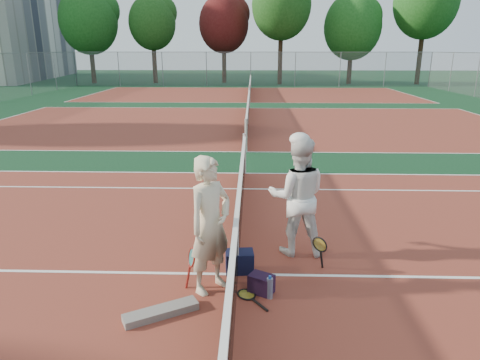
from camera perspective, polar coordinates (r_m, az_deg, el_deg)
name	(u,v)px	position (r m, az deg, el deg)	size (l,w,h in m)	color
ground	(237,275)	(6.60, -0.38, -12.49)	(130.00, 130.00, 0.00)	black
court_main	(237,274)	(6.59, -0.38, -12.47)	(23.77, 10.97, 0.01)	maroon
court_far_a	(248,124)	(19.51, 1.06, 7.47)	(23.77, 10.97, 0.01)	maroon
court_far_b	(250,94)	(32.89, 1.35, 11.39)	(23.77, 10.97, 0.01)	maroon
net_main	(237,244)	(6.36, -0.39, -8.49)	(0.10, 10.98, 1.02)	black
net_far_a	(248,113)	(19.43, 1.07, 8.95)	(0.10, 10.98, 1.02)	black
net_far_b	(250,87)	(32.85, 1.36, 12.27)	(0.10, 10.98, 1.02)	black
fence_back	(251,69)	(39.77, 1.44, 14.54)	(32.00, 0.06, 3.00)	slate
player_a	(210,225)	(5.84, -3.99, -6.04)	(0.70, 0.46, 1.93)	beige
player_b	(297,196)	(6.95, 7.66, -2.19)	(0.95, 0.74, 1.96)	white
racket_red	(192,268)	(6.19, -6.43, -11.58)	(0.15, 0.27, 0.59)	maroon
racket_black_held	(319,254)	(6.65, 10.52, -9.71)	(0.22, 0.27, 0.58)	black
racket_spare	(246,295)	(6.10, 0.86, -15.03)	(0.60, 0.27, 0.03)	black
sports_bag_navy	(240,262)	(6.60, -0.05, -10.83)	(0.42, 0.29, 0.33)	black
sports_bag_purple	(261,284)	(6.11, 2.86, -13.66)	(0.33, 0.23, 0.27)	black
net_cover_canvas	(161,312)	(5.78, -10.48, -16.92)	(0.96, 0.22, 0.10)	slate
water_bottle	(270,288)	(5.99, 3.98, -14.21)	(0.09, 0.09, 0.30)	silver
tree_back_0	(88,21)	(45.88, -19.56, 19.36)	(5.48, 5.48, 8.98)	#382314
tree_back_1	(152,23)	(44.71, -11.62, 19.83)	(4.50, 4.50, 8.27)	#382314
tree_back_maroon	(224,24)	(44.31, -2.18, 20.06)	(4.84, 4.84, 8.38)	#382314
tree_back_3	(282,5)	(42.61, 5.57, 22.19)	(5.48, 5.48, 10.29)	#382314
tree_back_4	(353,27)	(44.12, 14.78, 19.15)	(5.37, 5.37, 8.37)	#382314
tree_back_5	(426,2)	(45.60, 23.57, 20.94)	(5.79, 5.79, 10.73)	#382314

